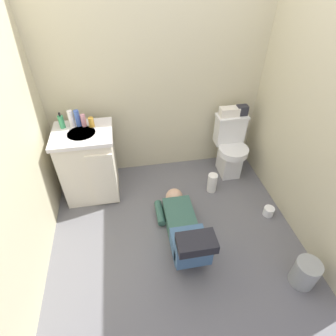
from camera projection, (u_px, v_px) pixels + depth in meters
ground_plane at (173, 228)px, 2.79m from camera, size 2.91×3.12×0.04m
wall_back at (155, 74)px, 2.84m from camera, size 2.57×0.08×2.40m
wall_right at (325, 113)px, 2.18m from camera, size 0.08×2.12×2.40m
toilet at (230, 147)px, 3.25m from camera, size 0.36×0.46×0.75m
vanity_cabinet at (89, 164)px, 2.92m from camera, size 0.60×0.53×0.82m
faucet at (81, 121)px, 2.74m from camera, size 0.02×0.02×0.10m
person_plumber at (184, 229)px, 2.54m from camera, size 0.39×1.06×0.52m
tissue_box at (229, 112)px, 3.03m from camera, size 0.22×0.11×0.10m
toiletry_bag at (242, 110)px, 3.05m from camera, size 0.12×0.09×0.11m
soap_dispenser at (61, 122)px, 2.69m from camera, size 0.06×0.06×0.17m
bottle_white at (71, 119)px, 2.70m from camera, size 0.05×0.05×0.17m
bottle_blue at (78, 118)px, 2.71m from camera, size 0.05×0.05×0.17m
bottle_pink at (83, 120)px, 2.72m from camera, size 0.05×0.05×0.13m
bottle_amber at (91, 122)px, 2.72m from camera, size 0.05×0.05×0.10m
trash_can at (305, 273)px, 2.25m from camera, size 0.21×0.21×0.26m
paper_towel_roll at (212, 183)px, 3.13m from camera, size 0.11×0.11×0.23m
toilet_paper_roll at (269, 211)px, 2.88m from camera, size 0.11×0.11×0.10m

